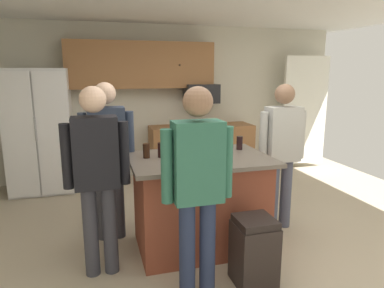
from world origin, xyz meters
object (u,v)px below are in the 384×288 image
(kitchen_island, at_px, (200,202))
(glass_dark_ale, at_px, (161,150))
(person_host_foreground, at_px, (108,151))
(serving_tray, at_px, (194,154))
(person_guest_by_door, at_px, (198,181))
(refrigerator, at_px, (40,131))
(microwave_over_range, at_px, (201,94))
(tumbler_amber, at_px, (240,143))
(trash_bin, at_px, (254,251))
(glass_stout_tall, at_px, (146,151))
(person_guest_left, at_px, (97,170))
(person_guest_right, at_px, (282,147))

(kitchen_island, xyz_separation_m, glass_dark_ale, (-0.38, 0.11, 0.56))
(person_host_foreground, xyz_separation_m, serving_tray, (0.84, -0.40, -0.00))
(person_guest_by_door, bearing_deg, glass_dark_ale, 25.44)
(kitchen_island, relative_size, glass_dark_ale, 9.45)
(refrigerator, distance_m, person_host_foreground, 2.11)
(microwave_over_range, xyz_separation_m, serving_tray, (-0.83, -2.41, -0.45))
(refrigerator, distance_m, tumbler_amber, 3.17)
(person_host_foreground, xyz_separation_m, trash_bin, (1.15, -1.21, -0.69))
(glass_dark_ale, height_order, serving_tray, glass_dark_ale)
(kitchen_island, xyz_separation_m, serving_tray, (-0.05, 0.05, 0.50))
(glass_stout_tall, bearing_deg, serving_tray, -8.25)
(person_guest_by_door, relative_size, trash_bin, 2.83)
(glass_stout_tall, height_order, glass_dark_ale, glass_dark_ale)
(person_guest_by_door, xyz_separation_m, glass_dark_ale, (-0.11, 0.91, 0.05))
(person_guest_left, bearing_deg, person_host_foreground, 66.78)
(glass_dark_ale, bearing_deg, glass_stout_tall, 174.91)
(person_guest_left, height_order, trash_bin, person_guest_left)
(microwave_over_range, bearing_deg, person_host_foreground, -129.75)
(tumbler_amber, height_order, trash_bin, tumbler_amber)
(kitchen_island, xyz_separation_m, tumbler_amber, (0.53, 0.22, 0.56))
(glass_dark_ale, bearing_deg, tumbler_amber, 6.80)
(glass_stout_tall, bearing_deg, person_guest_right, 1.98)
(glass_stout_tall, bearing_deg, person_guest_left, -143.69)
(glass_dark_ale, height_order, trash_bin, glass_dark_ale)
(person_guest_by_door, bearing_deg, microwave_over_range, 0.71)
(person_guest_left, bearing_deg, glass_dark_ale, 15.42)
(refrigerator, relative_size, trash_bin, 3.07)
(trash_bin, bearing_deg, glass_dark_ale, 126.09)
(person_host_foreground, relative_size, person_guest_by_door, 1.00)
(microwave_over_range, height_order, tumbler_amber, microwave_over_range)
(tumbler_amber, relative_size, serving_tray, 0.34)
(person_guest_right, bearing_deg, person_guest_by_door, 27.31)
(kitchen_island, bearing_deg, microwave_over_range, 72.37)
(person_guest_left, xyz_separation_m, glass_dark_ale, (0.63, 0.34, 0.06))
(person_host_foreground, xyz_separation_m, tumbler_amber, (1.42, -0.23, 0.05))
(microwave_over_range, xyz_separation_m, glass_stout_tall, (-1.31, -2.34, -0.40))
(person_guest_by_door, relative_size, tumbler_amber, 11.60)
(person_guest_by_door, xyz_separation_m, tumbler_amber, (0.80, 1.02, 0.05))
(trash_bin, bearing_deg, person_guest_right, 50.30)
(microwave_over_range, bearing_deg, serving_tray, -109.03)
(person_guest_right, bearing_deg, kitchen_island, 0.00)
(kitchen_island, distance_m, person_host_foreground, 1.12)
(person_guest_left, height_order, serving_tray, person_guest_left)
(refrigerator, relative_size, person_host_foreground, 1.09)
(tumbler_amber, bearing_deg, glass_dark_ale, -173.20)
(microwave_over_range, relative_size, trash_bin, 0.92)
(person_guest_by_door, bearing_deg, person_guest_right, -34.48)
(trash_bin, bearing_deg, person_guest_left, 157.44)
(person_guest_by_door, xyz_separation_m, serving_tray, (0.22, 0.86, -0.00))
(person_guest_right, xyz_separation_m, person_host_foreground, (-1.93, 0.27, 0.02))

